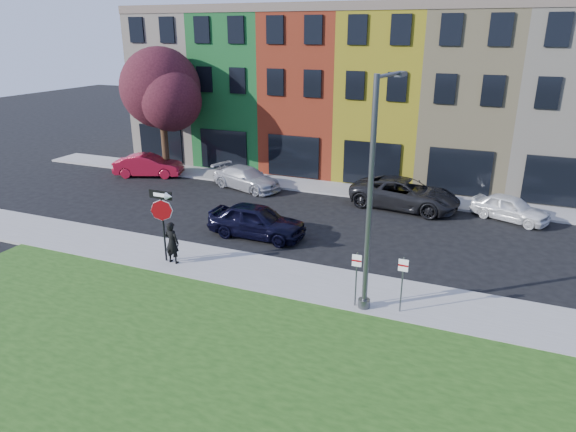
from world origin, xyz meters
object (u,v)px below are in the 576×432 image
at_px(stop_sign, 162,211).
at_px(street_lamp, 372,197).
at_px(sedan_near, 257,221).
at_px(man, 172,243).

height_order(stop_sign, street_lamp, street_lamp).
xyz_separation_m(sedan_near, street_lamp, (6.27, -4.39, 3.21)).
height_order(stop_sign, man, stop_sign).
bearing_deg(stop_sign, sedan_near, 63.10).
height_order(man, street_lamp, street_lamp).
bearing_deg(street_lamp, sedan_near, 153.01).
height_order(stop_sign, sedan_near, stop_sign).
bearing_deg(man, street_lamp, -178.49).
bearing_deg(sedan_near, street_lamp, -124.35).
bearing_deg(stop_sign, man, -3.70).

